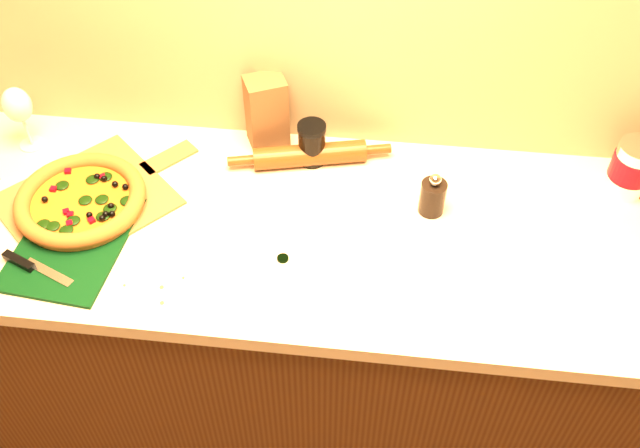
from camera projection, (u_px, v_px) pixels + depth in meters
The scene contains 12 objects.
cabinet at pixel (308, 334), 2.06m from camera, with size 2.80×0.65×0.86m, color #45210E.
countertop at pixel (306, 230), 1.73m from camera, with size 2.84×0.68×0.04m, color beige.
pizza_peel at pixel (91, 198), 1.77m from camera, with size 0.50×0.50×0.01m.
pizza at pixel (81, 200), 1.73m from camera, with size 0.31×0.31×0.04m.
cutting_board at pixel (71, 244), 1.66m from camera, with size 0.27×0.36×0.02m.
bottle_cap at pixel (283, 258), 1.64m from camera, with size 0.03×0.03×0.01m, color black.
pepper_grinder at pixel (433, 196), 1.71m from camera, with size 0.06×0.06×0.12m.
rolling_pin at pixel (310, 155), 1.84m from camera, with size 0.42×0.12×0.06m.
coffee_canister at pixel (632, 167), 1.74m from camera, with size 0.10×0.10×0.14m.
wine_glass at pixel (18, 106), 1.81m from camera, with size 0.07×0.07×0.18m.
paper_bag at pixel (267, 112), 1.84m from camera, with size 0.10×0.08×0.20m, color brown.
dark_jar at pixel (312, 143), 1.82m from camera, with size 0.07×0.07×0.12m.
Camera 1 is at (0.17, 0.28, 2.16)m, focal length 40.00 mm.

